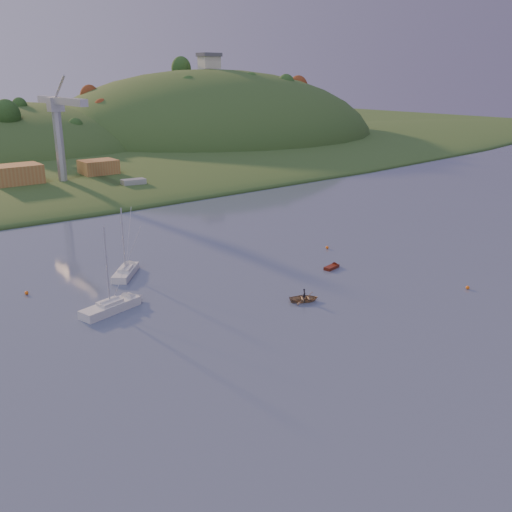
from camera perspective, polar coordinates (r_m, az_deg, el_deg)
shore_slope at (r=191.94m, az=-23.79°, el=7.91°), size 640.00×150.00×7.00m
hill_center at (r=237.64m, az=-24.26°, el=9.47°), size 140.00×120.00×36.00m
hill_right at (r=257.89m, az=-4.52°, el=11.48°), size 150.00×130.00×60.00m
hilltop_house at (r=256.47m, az=-4.71°, el=18.91°), size 9.00×7.00×6.45m
wharf at (r=152.49m, az=-17.85°, el=6.84°), size 42.00×16.00×2.40m
shed_west at (r=149.03m, az=-22.82°, el=7.49°), size 11.00×8.00×4.80m
shed_east at (r=156.65m, az=-15.46°, el=8.51°), size 9.00×7.00×4.00m
dock_crane at (r=146.15m, az=-19.06°, el=12.63°), size 3.20×28.00×20.30m
sailboat_near at (r=84.10m, az=-12.92°, el=-1.52°), size 6.35×6.89×10.03m
sailboat_far at (r=72.05m, az=-14.37°, el=-4.89°), size 8.12×4.24×10.79m
canoe at (r=73.29m, az=4.84°, el=-4.25°), size 4.55×4.09×0.78m
paddler at (r=73.16m, az=4.85°, el=-4.00°), size 0.56×0.64×1.47m
red_tender at (r=86.40m, az=7.79°, el=-1.01°), size 3.38×1.80×1.10m
work_vessel at (r=143.54m, az=-12.12°, el=6.67°), size 13.63×6.02×3.40m
buoy_0 at (r=82.19m, az=20.40°, el=-2.98°), size 0.50×0.50×0.50m
buoy_1 at (r=95.52m, az=7.13°, el=0.86°), size 0.50×0.50×0.50m
buoy_2 at (r=81.07m, az=-21.97°, el=-3.44°), size 0.50×0.50×0.50m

